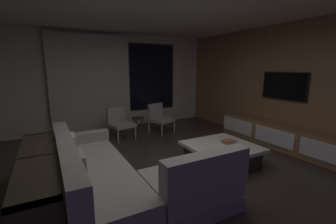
% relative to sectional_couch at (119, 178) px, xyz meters
% --- Properties ---
extents(floor, '(9.20, 9.20, 0.00)m').
position_rel_sectional_couch_xyz_m(floor, '(0.91, 0.12, -0.29)').
color(floor, '#332B26').
extents(back_wall_with_window, '(6.60, 0.30, 2.70)m').
position_rel_sectional_couch_xyz_m(back_wall_with_window, '(0.85, 3.74, 1.05)').
color(back_wall_with_window, beige).
rests_on(back_wall_with_window, floor).
extents(media_wall, '(0.12, 7.80, 2.70)m').
position_rel_sectional_couch_xyz_m(media_wall, '(3.97, 0.12, 1.06)').
color(media_wall, '#8E6642').
rests_on(media_wall, floor).
extents(sectional_couch, '(1.98, 2.50, 0.82)m').
position_rel_sectional_couch_xyz_m(sectional_couch, '(0.00, 0.00, 0.00)').
color(sectional_couch, gray).
rests_on(sectional_couch, floor).
extents(coffee_table, '(1.16, 1.16, 0.36)m').
position_rel_sectional_couch_xyz_m(coffee_table, '(1.98, 0.20, -0.10)').
color(coffee_table, '#3A3223').
rests_on(coffee_table, floor).
extents(book_stack_on_coffee_table, '(0.25, 0.17, 0.05)m').
position_rel_sectional_couch_xyz_m(book_stack_on_coffee_table, '(2.17, 0.22, 0.10)').
color(book_stack_on_coffee_table, tan).
rests_on(book_stack_on_coffee_table, coffee_table).
extents(accent_chair_near_window, '(0.69, 0.70, 0.78)m').
position_rel_sectional_couch_xyz_m(accent_chair_near_window, '(1.91, 2.60, 0.14)').
color(accent_chair_near_window, '#B2ADA0').
rests_on(accent_chair_near_window, floor).
extents(accent_chair_by_curtain, '(0.66, 0.67, 0.78)m').
position_rel_sectional_couch_xyz_m(accent_chair_by_curtain, '(0.79, 2.58, 0.14)').
color(accent_chair_by_curtain, '#B2ADA0').
rests_on(accent_chair_by_curtain, floor).
extents(side_stool, '(0.32, 0.32, 0.46)m').
position_rel_sectional_couch_xyz_m(side_stool, '(1.31, 2.68, 0.08)').
color(side_stool, '#333338').
rests_on(side_stool, floor).
extents(media_console, '(0.46, 3.10, 0.52)m').
position_rel_sectional_couch_xyz_m(media_console, '(3.68, 0.17, -0.04)').
color(media_console, '#8E6642').
rests_on(media_console, floor).
extents(mounted_tv, '(0.05, 1.04, 0.60)m').
position_rel_sectional_couch_xyz_m(mounted_tv, '(3.86, 0.37, 1.06)').
color(mounted_tv, black).
extents(console_table_behind_couch, '(0.40, 2.10, 0.74)m').
position_rel_sectional_couch_xyz_m(console_table_behind_couch, '(-0.91, 0.13, 0.13)').
color(console_table_behind_couch, '#3A3223').
rests_on(console_table_behind_couch, floor).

